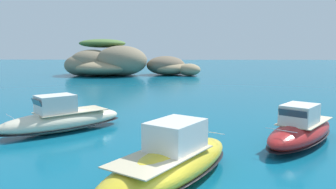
% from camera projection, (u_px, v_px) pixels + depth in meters
% --- Properties ---
extents(islet_large, '(27.20, 27.72, 9.72)m').
position_uv_depth(islet_large, '(106.00, 62.00, 89.58)').
color(islet_large, '#84755B').
rests_on(islet_large, ground).
extents(islet_small, '(17.76, 15.35, 5.08)m').
position_uv_depth(islet_small, '(170.00, 67.00, 90.39)').
color(islet_small, '#756651').
rests_on(islet_small, ground).
extents(motorboat_red, '(8.85, 10.05, 3.05)m').
position_uv_depth(motorboat_red, '(301.00, 130.00, 24.78)').
color(motorboat_red, red).
rests_on(motorboat_red, ground).
extents(motorboat_yellow, '(8.79, 11.17, 3.27)m').
position_uv_depth(motorboat_yellow, '(171.00, 163.00, 17.55)').
color(motorboat_yellow, yellow).
rests_on(motorboat_yellow, ground).
extents(motorboat_cream, '(10.33, 9.71, 3.21)m').
position_uv_depth(motorboat_cream, '(62.00, 119.00, 28.43)').
color(motorboat_cream, beige).
rests_on(motorboat_cream, ground).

